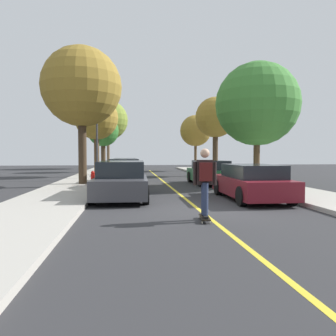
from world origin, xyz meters
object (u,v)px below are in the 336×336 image
at_px(street_tree_left_far, 103,131).
at_px(streetlamp, 97,132).
at_px(parked_car_right_nearest, 251,182).
at_px(street_tree_left_farthest, 108,120).
at_px(parked_car_right_near, 210,173).
at_px(fire_hydrant, 93,178).
at_px(parked_car_left_near, 124,172).
at_px(skateboarder, 205,178).
at_px(street_tree_right_nearest, 257,104).
at_px(street_tree_right_far, 196,131).
at_px(street_tree_left_near, 96,118).
at_px(skateboard, 205,217).
at_px(parked_car_left_far, 125,168).
at_px(street_tree_left_nearest, 82,87).
at_px(parked_car_left_nearest, 122,180).
at_px(street_tree_right_near, 215,118).

bearing_deg(street_tree_left_far, streetlamp, -87.82).
xyz_separation_m(parked_car_right_nearest, street_tree_left_farthest, (-6.80, 26.33, 4.92)).
bearing_deg(parked_car_right_near, fire_hydrant, -168.84).
xyz_separation_m(parked_car_left_near, skateboarder, (2.13, -10.30, 0.38)).
bearing_deg(streetlamp, fire_hydrant, -87.04).
bearing_deg(street_tree_right_nearest, street_tree_right_far, 90.00).
bearing_deg(street_tree_left_near, fire_hydrant, -85.73).
height_order(street_tree_left_near, skateboard, street_tree_left_near).
bearing_deg(skateboard, parked_car_right_near, 74.93).
relative_size(fire_hydrant, skateboard, 0.81).
bearing_deg(skateboarder, streetlamp, 106.45).
xyz_separation_m(parked_car_left_near, streetlamp, (-1.75, 2.84, 2.39)).
bearing_deg(skateboarder, parked_car_left_far, 97.55).
height_order(street_tree_left_far, street_tree_right_far, street_tree_right_far).
xyz_separation_m(street_tree_left_nearest, street_tree_right_far, (8.90, 14.27, -1.11)).
xyz_separation_m(street_tree_right_nearest, skateboard, (-4.66, -8.10, -4.13)).
xyz_separation_m(parked_car_left_nearest, parked_car_left_far, (-0.00, 11.51, -0.01)).
height_order(street_tree_left_near, streetlamp, street_tree_left_near).
distance_m(parked_car_left_near, street_tree_left_far, 12.81).
height_order(parked_car_left_nearest, street_tree_right_far, street_tree_right_far).
bearing_deg(skateboard, streetlamp, 106.50).
bearing_deg(street_tree_left_near, skateboarder, -75.55).
height_order(parked_car_left_far, fire_hydrant, parked_car_left_far).
xyz_separation_m(parked_car_left_nearest, street_tree_right_near, (6.79, 11.60, 3.72)).
height_order(parked_car_left_near, street_tree_left_far, street_tree_left_far).
height_order(parked_car_left_far, skateboard, parked_car_left_far).
xyz_separation_m(street_tree_left_near, street_tree_left_far, (0.00, 6.11, -0.51)).
bearing_deg(parked_car_right_nearest, street_tree_left_far, 109.61).
bearing_deg(parked_car_right_nearest, street_tree_right_far, 83.98).
bearing_deg(parked_car_right_near, street_tree_left_nearest, -177.37).
distance_m(street_tree_left_nearest, street_tree_left_near, 7.27).
bearing_deg(parked_car_left_nearest, street_tree_right_near, 59.65).
bearing_deg(parked_car_left_far, street_tree_right_nearest, -49.35).
bearing_deg(parked_car_left_nearest, skateboarder, -64.87).
xyz_separation_m(parked_car_left_far, street_tree_right_far, (6.80, 7.43, 3.29)).
height_order(parked_car_left_nearest, parked_car_right_near, parked_car_left_nearest).
distance_m(street_tree_left_far, street_tree_right_near, 10.99).
height_order(parked_car_left_nearest, parked_car_left_far, parked_car_left_nearest).
bearing_deg(skateboard, street_tree_right_far, 78.75).
distance_m(parked_car_left_nearest, street_tree_left_nearest, 6.75).
distance_m(street_tree_left_nearest, skateboarder, 10.91).
xyz_separation_m(street_tree_left_nearest, skateboard, (4.24, -9.18, -4.99)).
bearing_deg(parked_car_right_nearest, parked_car_left_far, 110.44).
xyz_separation_m(street_tree_right_nearest, fire_hydrant, (-8.30, 0.17, -3.73)).
relative_size(parked_car_left_nearest, street_tree_left_far, 0.92).
bearing_deg(skateboarder, skateboard, 82.78).
distance_m(street_tree_right_nearest, street_tree_right_near, 8.00).
bearing_deg(skateboarder, street_tree_right_far, 78.76).
distance_m(parked_car_left_near, street_tree_left_nearest, 4.99).
bearing_deg(parked_car_right_nearest, street_tree_right_nearest, 65.66).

